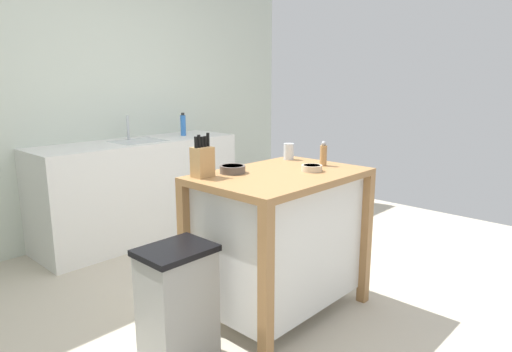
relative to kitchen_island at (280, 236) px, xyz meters
name	(u,v)px	position (x,y,z in m)	size (l,w,h in m)	color
ground_plane	(255,313)	(-0.13, 0.09, -0.50)	(5.99, 5.99, 0.00)	#BCB29E
wall_back	(81,95)	(-0.13, 2.19, 0.80)	(4.99, 0.10, 2.60)	silver
kitchen_island	(280,236)	(0.00, 0.00, 0.00)	(1.02, 0.69, 0.90)	#9E7042
knife_block	(202,161)	(-0.39, 0.25, 0.49)	(0.11, 0.09, 0.25)	tan
bowl_stoneware_deep	(233,169)	(-0.20, 0.20, 0.42)	(0.15, 0.15, 0.04)	#564C47
bowl_ceramic_wide	(312,168)	(0.16, -0.11, 0.41)	(0.12, 0.12, 0.04)	beige
drinking_cup	(289,151)	(0.38, 0.25, 0.45)	(0.07, 0.07, 0.11)	silver
pepper_grinder	(323,154)	(0.36, -0.06, 0.47)	(0.04, 0.04, 0.16)	#AD7F4C
trash_bin	(178,306)	(-0.75, 0.04, -0.18)	(0.36, 0.28, 0.63)	gray
sink_counter	(140,189)	(0.19, 1.84, -0.05)	(1.87, 0.60, 0.90)	silver
sink_faucet	(128,127)	(0.19, 1.98, 0.51)	(0.02, 0.02, 0.22)	#B7BCC1
bottle_hand_soap	(183,125)	(0.71, 1.84, 0.50)	(0.05, 0.05, 0.22)	blue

